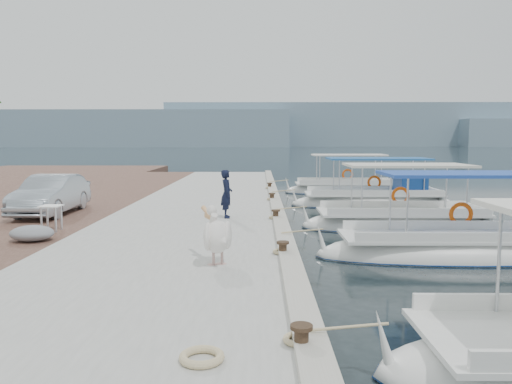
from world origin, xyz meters
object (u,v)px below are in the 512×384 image
(fisherman, at_px, (227,194))
(parked_car, at_px, (51,195))
(fishing_caique_e, at_px, (345,191))
(pelican, at_px, (217,235))
(fishing_caique_c, at_px, (401,224))
(fishing_caique_b, at_px, (464,253))
(fishing_caique_d, at_px, (375,202))

(fisherman, height_order, parked_car, fisherman)
(fishing_caique_e, bearing_deg, pelican, -107.44)
(fishing_caique_c, relative_size, parked_car, 1.69)
(fishing_caique_e, height_order, parked_car, fishing_caique_e)
(pelican, bearing_deg, fishing_caique_c, 50.70)
(fishing_caique_b, xyz_separation_m, fisherman, (-6.44, 3.46, 1.17))
(fisherman, bearing_deg, fishing_caique_d, -50.37)
(fishing_caique_c, relative_size, fishing_caique_d, 0.91)
(fishing_caique_c, bearing_deg, pelican, -129.30)
(fishing_caique_b, distance_m, fishing_caique_c, 4.40)
(fishing_caique_c, bearing_deg, fishing_caique_b, -84.47)
(fishing_caique_b, bearing_deg, fisherman, 151.80)
(fishing_caique_c, bearing_deg, fisherman, -171.26)
(fisherman, xyz_separation_m, parked_car, (-6.14, 0.77, -0.12))
(fishing_caique_c, distance_m, parked_car, 12.20)
(fishing_caique_d, bearing_deg, fisherman, -133.81)
(fishing_caique_c, distance_m, fisherman, 6.20)
(fishing_caique_b, xyz_separation_m, fishing_caique_d, (0.02, 10.19, 0.06))
(pelican, relative_size, parked_car, 0.37)
(parked_car, bearing_deg, fishing_caique_b, -19.42)
(fishing_caique_b, xyz_separation_m, pelican, (-6.23, -2.71, 0.99))
(pelican, distance_m, parked_car, 9.40)
(fishing_caique_e, bearing_deg, fishing_caique_c, -89.90)
(fishing_caique_b, bearing_deg, fishing_caique_e, 91.62)
(fishing_caique_c, height_order, parked_car, fishing_caique_c)
(fishing_caique_c, height_order, fishing_caique_d, same)
(fishing_caique_d, relative_size, fisherman, 4.79)
(fishing_caique_b, height_order, fishing_caique_e, same)
(fishing_caique_e, distance_m, parked_car, 16.74)
(fishing_caique_d, bearing_deg, pelican, -115.84)
(pelican, xyz_separation_m, parked_car, (-6.35, 6.94, 0.06))
(fishing_caique_d, distance_m, parked_car, 13.98)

